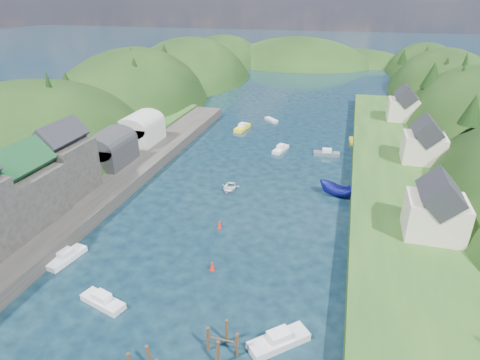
% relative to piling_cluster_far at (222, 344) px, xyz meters
% --- Properties ---
extents(ground, '(600.00, 600.00, 0.00)m').
position_rel_piling_cluster_far_xyz_m(ground, '(-6.15, 50.88, -1.16)').
color(ground, black).
rests_on(ground, ground).
extents(hillside_left, '(44.00, 245.56, 52.00)m').
position_rel_piling_cluster_far_xyz_m(hillside_left, '(-51.15, 75.88, -9.20)').
color(hillside_left, black).
rests_on(hillside_left, ground).
extents(hillside_right, '(36.00, 245.56, 48.00)m').
position_rel_piling_cluster_far_xyz_m(hillside_right, '(38.85, 75.88, -8.58)').
color(hillside_right, black).
rests_on(hillside_right, ground).
extents(far_hills, '(103.00, 68.00, 44.00)m').
position_rel_piling_cluster_far_xyz_m(far_hills, '(-4.93, 174.89, -11.96)').
color(far_hills, black).
rests_on(far_hills, ground).
extents(hill_trees, '(91.70, 151.65, 12.25)m').
position_rel_piling_cluster_far_xyz_m(hill_trees, '(-6.48, 66.47, 9.84)').
color(hill_trees, black).
rests_on(hill_trees, ground).
extents(quay_left, '(12.00, 110.00, 2.00)m').
position_rel_piling_cluster_far_xyz_m(quay_left, '(-30.15, 20.88, -0.16)').
color(quay_left, '#2D2B28').
rests_on(quay_left, ground).
extents(terrace_left_grass, '(12.00, 110.00, 2.50)m').
position_rel_piling_cluster_far_xyz_m(terrace_left_grass, '(-37.15, 20.88, 0.09)').
color(terrace_left_grass, '#234719').
rests_on(terrace_left_grass, ground).
extents(boat_sheds, '(7.00, 21.00, 7.50)m').
position_rel_piling_cluster_far_xyz_m(boat_sheds, '(-32.15, 39.88, 4.11)').
color(boat_sheds, '#2D2D30').
rests_on(boat_sheds, quay_left).
extents(terrace_right, '(16.00, 120.00, 2.40)m').
position_rel_piling_cluster_far_xyz_m(terrace_right, '(18.85, 40.88, 0.04)').
color(terrace_right, '#234719').
rests_on(terrace_right, ground).
extents(right_bank_cottages, '(9.00, 59.24, 8.41)m').
position_rel_piling_cluster_far_xyz_m(right_bank_cottages, '(21.85, 49.22, 4.68)').
color(right_bank_cottages, beige).
rests_on(right_bank_cottages, terrace_right).
extents(piling_cluster_far, '(3.29, 3.06, 3.46)m').
position_rel_piling_cluster_far_xyz_m(piling_cluster_far, '(0.00, 0.00, 0.00)').
color(piling_cluster_far, '#382314').
rests_on(piling_cluster_far, ground).
extents(channel_buoy_near, '(0.70, 0.70, 1.10)m').
position_rel_piling_cluster_far_xyz_m(channel_buoy_near, '(-4.92, 11.53, -0.68)').
color(channel_buoy_near, '#AE180D').
rests_on(channel_buoy_near, ground).
extents(channel_buoy_far, '(0.70, 0.70, 1.10)m').
position_rel_piling_cluster_far_xyz_m(channel_buoy_far, '(-7.00, 20.84, -0.68)').
color(channel_buoy_far, '#AE180D').
rests_on(channel_buoy_far, ground).
extents(moored_boats, '(36.21, 91.86, 2.36)m').
position_rel_piling_cluster_far_xyz_m(moored_boats, '(-5.07, 20.74, -0.44)').
color(moored_boats, silver).
rests_on(moored_boats, ground).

